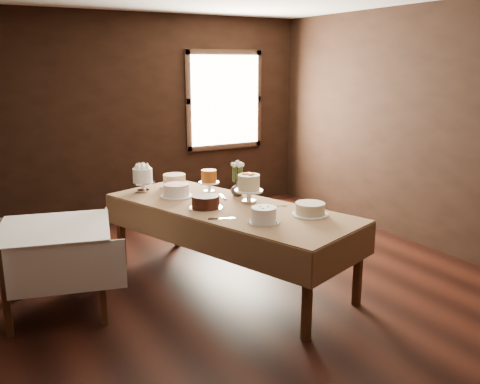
# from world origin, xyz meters

# --- Properties ---
(floor) EXTENTS (5.00, 6.00, 0.01)m
(floor) POSITION_xyz_m (0.00, 0.00, 0.00)
(floor) COLOR black
(floor) RESTS_ON ground
(wall_back) EXTENTS (5.00, 0.02, 2.80)m
(wall_back) POSITION_xyz_m (0.00, 3.00, 1.40)
(wall_back) COLOR black
(wall_back) RESTS_ON ground
(wall_right) EXTENTS (0.02, 6.00, 2.80)m
(wall_right) POSITION_xyz_m (2.50, 0.00, 1.40)
(wall_right) COLOR black
(wall_right) RESTS_ON ground
(window) EXTENTS (1.10, 0.05, 1.30)m
(window) POSITION_xyz_m (1.30, 2.94, 1.60)
(window) COLOR #FFEABF
(window) RESTS_ON wall_back
(display_table) EXTENTS (1.80, 2.75, 0.80)m
(display_table) POSITION_xyz_m (-0.07, 0.30, 0.74)
(display_table) COLOR #432716
(display_table) RESTS_ON ground
(side_table) EXTENTS (1.11, 1.11, 0.78)m
(side_table) POSITION_xyz_m (-1.65, 0.52, 0.68)
(side_table) COLOR #432716
(side_table) RESTS_ON ground
(cake_meringue) EXTENTS (0.28, 0.28, 0.26)m
(cake_meringue) POSITION_xyz_m (-0.58, 1.28, 0.91)
(cake_meringue) COLOR silver
(cake_meringue) RESTS_ON display_table
(cake_speckled) EXTENTS (0.31, 0.31, 0.15)m
(cake_speckled) POSITION_xyz_m (-0.22, 1.29, 0.86)
(cake_speckled) COLOR white
(cake_speckled) RESTS_ON display_table
(cake_lattice) EXTENTS (0.35, 0.35, 0.12)m
(cake_lattice) POSITION_xyz_m (-0.36, 0.89, 0.85)
(cake_lattice) COLOR white
(cake_lattice) RESTS_ON display_table
(cake_caramel) EXTENTS (0.23, 0.23, 0.25)m
(cake_caramel) POSITION_xyz_m (0.02, 0.90, 0.90)
(cake_caramel) COLOR white
(cake_caramel) RESTS_ON display_table
(cake_chocolate) EXTENTS (0.34, 0.34, 0.12)m
(cake_chocolate) POSITION_xyz_m (-0.29, 0.34, 0.85)
(cake_chocolate) COLOR silver
(cake_chocolate) RESTS_ON display_table
(cake_flowers) EXTENTS (0.29, 0.29, 0.29)m
(cake_flowers) POSITION_xyz_m (0.18, 0.34, 0.92)
(cake_flowers) COLOR white
(cake_flowers) RESTS_ON display_table
(cake_swirl) EXTENTS (0.28, 0.28, 0.14)m
(cake_swirl) POSITION_xyz_m (-0.06, -0.32, 0.86)
(cake_swirl) COLOR silver
(cake_swirl) RESTS_ON display_table
(cake_cream) EXTENTS (0.37, 0.37, 0.11)m
(cake_cream) POSITION_xyz_m (0.43, -0.33, 0.85)
(cake_cream) COLOR white
(cake_cream) RESTS_ON display_table
(cake_server_b) EXTENTS (0.22, 0.14, 0.01)m
(cake_server_b) POSITION_xyz_m (0.35, 0.06, 0.80)
(cake_server_b) COLOR silver
(cake_server_b) RESTS_ON display_table
(cake_server_c) EXTENTS (0.16, 0.21, 0.01)m
(cake_server_c) POSITION_xyz_m (-0.18, 0.59, 0.80)
(cake_server_c) COLOR silver
(cake_server_c) RESTS_ON display_table
(cake_server_d) EXTENTS (0.08, 0.24, 0.01)m
(cake_server_d) POSITION_xyz_m (0.06, 0.68, 0.80)
(cake_server_d) COLOR silver
(cake_server_d) RESTS_ON display_table
(cake_server_e) EXTENTS (0.24, 0.10, 0.01)m
(cake_server_e) POSITION_xyz_m (-0.27, -0.04, 0.80)
(cake_server_e) COLOR silver
(cake_server_e) RESTS_ON display_table
(flower_vase) EXTENTS (0.15, 0.15, 0.15)m
(flower_vase) POSITION_xyz_m (0.21, 0.62, 0.87)
(flower_vase) COLOR #2D2823
(flower_vase) RESTS_ON display_table
(flower_bouquet) EXTENTS (0.14, 0.14, 0.20)m
(flower_bouquet) POSITION_xyz_m (0.21, 0.62, 1.06)
(flower_bouquet) COLOR white
(flower_bouquet) RESTS_ON flower_vase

